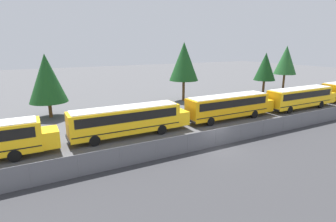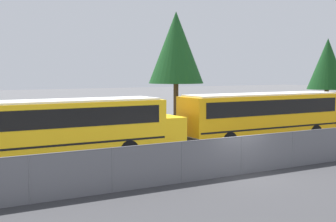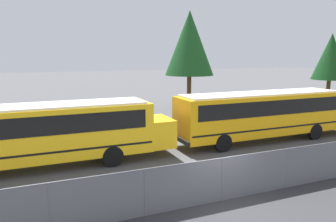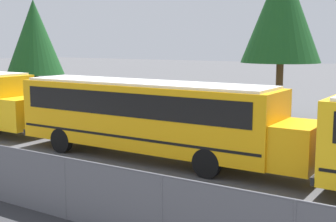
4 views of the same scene
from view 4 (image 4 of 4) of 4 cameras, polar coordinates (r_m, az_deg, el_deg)
name	(u,v)px [view 4 (image 4 of 4)]	position (r m, az deg, el deg)	size (l,w,h in m)	color
school_bus_3	(149,113)	(18.83, -2.36, -0.26)	(12.90, 2.53, 3.16)	orange
tree_0	(282,11)	(29.65, 13.71, 11.79)	(4.83, 4.83, 9.77)	#51381E
tree_1	(34,37)	(41.05, -15.99, 8.65)	(4.77, 4.77, 8.27)	#51381E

